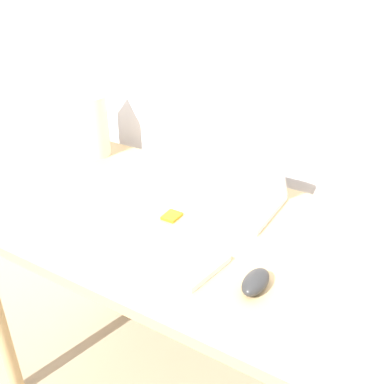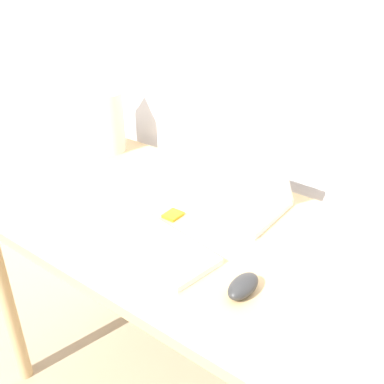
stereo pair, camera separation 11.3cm
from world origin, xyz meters
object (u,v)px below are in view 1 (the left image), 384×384
at_px(keyboard, 151,242).
at_px(vase, 92,114).
at_px(mouse, 256,282).
at_px(laptop, 231,187).
at_px(mp3_player, 172,216).

bearing_deg(keyboard, vase, 144.65).
bearing_deg(mouse, keyboard, 177.54).
bearing_deg(vase, laptop, -5.04).
distance_m(vase, mp3_player, 0.55).
bearing_deg(mp3_player, vase, 155.36).
bearing_deg(vase, keyboard, -35.35).
xyz_separation_m(keyboard, mp3_player, (-0.03, 0.14, -0.01)).
xyz_separation_m(laptop, vase, (-0.58, 0.05, 0.11)).
bearing_deg(mouse, laptop, 125.11).
height_order(laptop, vase, vase).
bearing_deg(keyboard, laptop, 76.16).
bearing_deg(laptop, vase, 174.96).
bearing_deg(mp3_player, mouse, -24.88).
height_order(keyboard, mp3_player, keyboard).
xyz_separation_m(keyboard, vase, (-0.51, 0.36, 0.15)).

